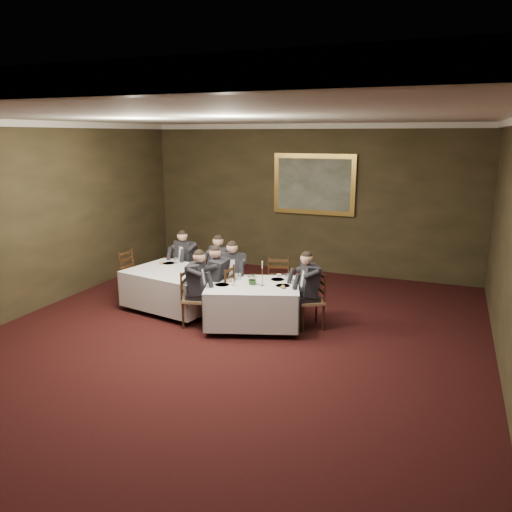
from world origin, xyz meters
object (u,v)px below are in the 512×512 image
Objects in this scene: chair_main_backright at (278,297)px; diner_sec_backleft at (186,270)px; table_second at (175,286)px; chair_sec_backleft at (187,280)px; diner_sec_endright at (220,293)px; centerpiece at (253,278)px; diner_main_endleft at (196,297)px; candlestick at (262,276)px; chair_sec_endleft at (135,286)px; chair_main_endright at (310,312)px; chair_sec_endright at (221,305)px; diner_main_backleft at (233,284)px; table_main at (253,302)px; chair_main_backleft at (233,296)px; diner_sec_backright at (221,276)px; painting at (314,184)px; chair_main_endleft at (195,310)px; chair_sec_backright at (222,287)px; diner_main_endright at (310,299)px.

chair_main_backright is 2.17m from diner_sec_backleft.
diner_sec_backleft is (-0.28, 0.93, 0.06)m from table_second.
diner_sec_endright is at bearing 150.22° from chair_sec_backleft.
diner_sec_backleft is at bearing 106.70° from table_second.
chair_sec_backleft is 4.28× the size of centerpiece.
diner_main_endleft is 3.03× the size of candlestick.
chair_sec_endleft is (-2.10, 0.41, -0.23)m from diner_sec_endright.
chair_main_endright is 1.64m from diner_sec_endright.
table_second is 1.92× the size of chair_sec_endright.
diner_main_backleft and diner_main_endleft have the same top height.
table_main is 1.88× the size of chair_sec_endleft.
chair_sec_endleft is at bearing -6.85° from chair_main_backright.
diner_sec_backright is (-0.44, 0.42, 0.23)m from chair_main_backleft.
painting is at bearing -17.97° from chair_main_endright.
table_main is 1.88× the size of chair_main_backright.
chair_sec_backright is (-0.14, 1.38, 0.00)m from chair_main_endleft.
chair_main_backleft and chair_sec_endright have the same top height.
centerpiece is (0.66, -0.63, 0.37)m from diner_main_backleft.
chair_sec_endleft is (-2.11, -0.13, 0.00)m from chair_main_backleft.
diner_main_backleft is 0.69× the size of painting.
chair_main_endleft is 1.00× the size of chair_sec_endright.
diner_sec_backright is 1.70m from candlestick.
table_second is 1.80m from centerpiece.
chair_sec_endright is (1.34, -1.14, -0.23)m from diner_sec_backleft.
diner_sec_backleft and diner_sec_backright have the same top height.
candlestick reaches higher than table_main.
chair_sec_backright is at bearing 174.23° from diner_main_endleft.
table_main is at bearing -98.63° from chair_sec_endright.
diner_main_backleft is 1.64m from chair_main_endright.
chair_main_backleft is 0.65m from diner_sec_backright.
diner_main_backleft is at bearing 17.28° from table_second.
candlestick is at bearing 79.88° from diner_main_endright.
chair_main_endright is at bearing -82.77° from diner_sec_endright.
diner_main_backleft reaches higher than chair_main_endright.
chair_main_backright is at bearing -87.22° from painting.
chair_sec_endleft is (-3.71, 0.18, 0.00)m from chair_main_endright.
candlestick is at bearing -97.20° from diner_sec_endright.
chair_main_endright and chair_sec_backright have the same top height.
table_main is 1.40× the size of diner_sec_backleft.
diner_sec_endright is 0.77m from centerpiece.
chair_main_backright is 0.51× the size of painting.
chair_main_backleft is 3.78m from painting.
chair_sec_endleft is at bearing 54.40° from diner_sec_backleft.
chair_sec_backleft is at bearing 39.71° from chair_main_endright.
chair_main_backright and chair_sec_endright have the same top height.
table_second is 1.43× the size of diner_sec_backleft.
diner_main_endright is at bearing -75.30° from painting.
table_main is at bearing 96.20° from chair_main_endleft.
diner_main_endright is (2.64, 0.02, 0.06)m from table_second.
centerpiece is at bearing 76.49° from chair_main_endright.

